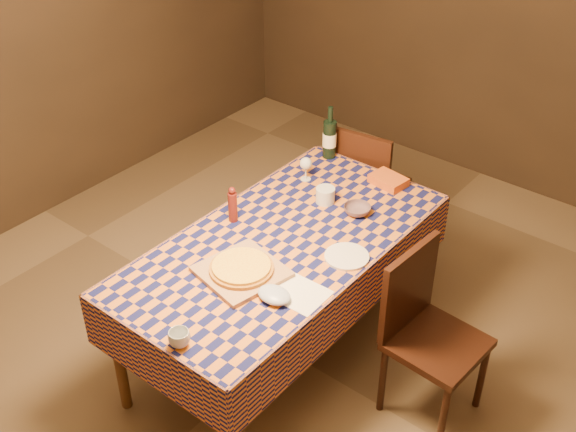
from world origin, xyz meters
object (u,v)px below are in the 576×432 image
at_px(dining_table, 282,253).
at_px(white_plate, 347,256).
at_px(pizza, 241,267).
at_px(wine_bottle, 330,138).
at_px(chair_far, 365,183).
at_px(bowl, 357,210).
at_px(cutting_board, 242,272).
at_px(chair_right, 425,326).

height_order(dining_table, white_plate, white_plate).
bearing_deg(pizza, wine_bottle, 106.16).
bearing_deg(white_plate, pizza, -127.38).
xyz_separation_m(pizza, wine_bottle, (-0.34, 1.18, 0.09)).
bearing_deg(chair_far, dining_table, -79.87).
distance_m(bowl, white_plate, 0.40).
bearing_deg(pizza, chair_far, 98.42).
relative_size(bowl, wine_bottle, 0.44).
distance_m(cutting_board, wine_bottle, 1.24).
distance_m(pizza, wine_bottle, 1.24).
height_order(cutting_board, chair_right, chair_right).
distance_m(white_plate, chair_right, 0.51).
xyz_separation_m(dining_table, pizza, (0.02, -0.33, 0.11)).
bearing_deg(cutting_board, bowl, 79.63).
xyz_separation_m(cutting_board, white_plate, (0.32, 0.42, -0.01)).
height_order(bowl, chair_right, chair_right).
xyz_separation_m(dining_table, chair_right, (0.78, 0.16, -0.17)).
relative_size(wine_bottle, white_plate, 1.49).
relative_size(bowl, white_plate, 0.66).
relative_size(pizza, wine_bottle, 1.03).
bearing_deg(pizza, bowl, 79.63).
bearing_deg(bowl, wine_bottle, 140.06).
bearing_deg(dining_table, chair_right, 11.46).
bearing_deg(wine_bottle, chair_far, 58.35).
bearing_deg(dining_table, cutting_board, -87.32).
height_order(pizza, chair_far, chair_far).
relative_size(cutting_board, wine_bottle, 1.11).
xyz_separation_m(cutting_board, chair_right, (0.76, 0.48, -0.26)).
relative_size(pizza, white_plate, 1.54).
xyz_separation_m(pizza, chair_right, (0.76, 0.48, -0.29)).
bearing_deg(pizza, cutting_board, 180.00).
bearing_deg(pizza, dining_table, 92.68).
bearing_deg(white_plate, chair_far, 118.41).
height_order(dining_table, pizza, pizza).
relative_size(pizza, chair_right, 0.37).
xyz_separation_m(cutting_board, pizza, (0.00, 0.00, 0.03)).
relative_size(chair_far, chair_right, 1.00).
relative_size(pizza, bowl, 2.34).
relative_size(dining_table, white_plate, 8.24).
bearing_deg(dining_table, pizza, -87.32).
bearing_deg(chair_far, bowl, -60.77).
relative_size(cutting_board, pizza, 1.07).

